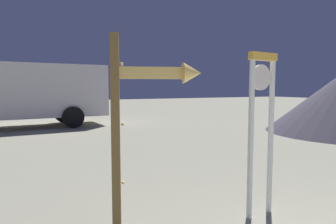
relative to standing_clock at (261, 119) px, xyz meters
name	(u,v)px	position (x,y,z in m)	size (l,w,h in m)	color
standing_clock	(261,119)	(0.00, 0.00, 0.00)	(0.47, 0.12, 2.15)	white
arrow_sign	(146,106)	(-1.50, 0.32, 0.20)	(1.06, 0.52, 2.32)	olive
box_truck_near	(28,92)	(-2.48, 10.99, 0.20)	(6.95, 2.66, 2.68)	silver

